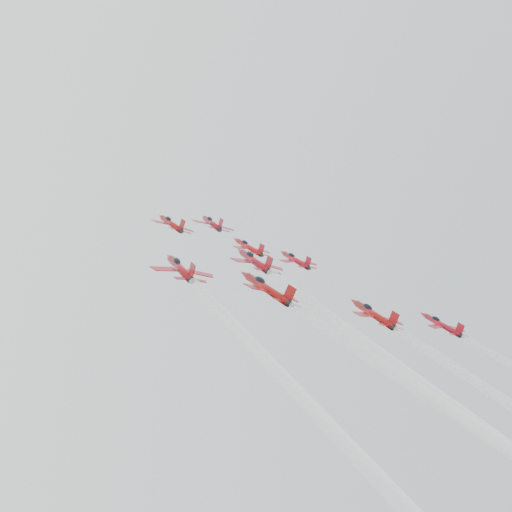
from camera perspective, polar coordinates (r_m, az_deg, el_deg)
jet_lead at (r=143.25m, az=-3.97°, el=2.95°), size 10.13×12.56×9.30m
jet_row2_left at (r=124.20m, az=-7.56°, el=2.90°), size 9.02×11.18×8.28m
jet_row2_center at (r=127.65m, az=-0.66°, el=0.82°), size 8.53×10.57×7.83m
jet_row2_right at (r=132.63m, az=3.52°, el=-0.33°), size 8.96×11.11×8.23m
jet_center at (r=76.89m, az=17.86°, el=-12.31°), size 10.54×93.99×68.05m
jet_rear_farleft at (r=54.26m, az=10.87°, el=-16.24°), size 9.15×81.62×59.09m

